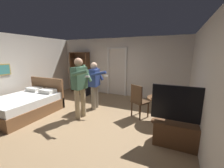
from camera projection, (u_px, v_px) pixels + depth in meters
ground_plane at (83, 119)px, 4.18m from camera, size 6.29×6.29×0.00m
wall_back at (119, 67)px, 6.45m from camera, size 5.96×0.12×2.53m
wall_left at (13, 71)px, 5.08m from camera, size 0.15×5.81×2.53m
wall_right at (207, 86)px, 2.75m from camera, size 0.12×5.81×2.53m
doorway_frame at (117, 68)px, 6.42m from camera, size 0.93×0.08×2.13m
bed at (26, 104)px, 4.53m from camera, size 1.48×1.91×1.02m
bookshelf at (80, 71)px, 7.08m from camera, size 0.98×0.32×1.92m
tv_flatscreen at (182, 129)px, 2.89m from camera, size 1.23×0.40×1.27m
side_table at (160, 106)px, 3.93m from camera, size 0.71×0.71×0.70m
laptop at (160, 96)px, 3.84m from camera, size 0.34×0.35×0.17m
bottle_on_table at (166, 95)px, 3.73m from camera, size 0.06×0.06×0.27m
wooden_chair at (138, 100)px, 4.20m from camera, size 0.57×0.57×0.99m
person_blue_shirt at (80, 84)px, 4.09m from camera, size 0.72×0.65×1.75m
person_striped_shirt at (95, 83)px, 4.82m from camera, size 0.74×0.57×1.59m
suitcase_dark at (84, 91)px, 6.61m from camera, size 0.54×0.35×0.40m
suitcase_small at (83, 91)px, 6.67m from camera, size 0.66×0.39×0.30m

